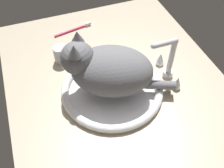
# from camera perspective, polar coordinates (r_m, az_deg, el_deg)

# --- Properties ---
(countertop) EXTENTS (1.03, 0.82, 0.03)m
(countertop) POSITION_cam_1_polar(r_m,az_deg,el_deg) (1.02, 1.15, -0.33)
(countertop) COLOR #B7A88E
(countertop) RESTS_ON ground
(sink_basin) EXTENTS (0.38, 0.38, 0.03)m
(sink_basin) POSITION_cam_1_polar(r_m,az_deg,el_deg) (0.97, 0.00, -1.05)
(sink_basin) COLOR white
(sink_basin) RESTS_ON countertop
(faucet) EXTENTS (0.17, 0.11, 0.19)m
(faucet) POSITION_cam_1_polar(r_m,az_deg,el_deg) (1.00, 12.10, 4.56)
(faucet) COLOR silver
(faucet) RESTS_ON countertop
(cat) EXTENTS (0.29, 0.38, 0.22)m
(cat) POSITION_cam_1_polar(r_m,az_deg,el_deg) (0.90, -1.39, 3.29)
(cat) COLOR slate
(cat) RESTS_ON sink_basin
(metal_jar) EXTENTS (0.06, 0.06, 0.07)m
(metal_jar) POSITION_cam_1_polar(r_m,az_deg,el_deg) (1.09, -11.05, 6.40)
(metal_jar) COLOR #B2B5BA
(metal_jar) RESTS_ON countertop
(toothbrush) EXTENTS (0.05, 0.18, 0.02)m
(toothbrush) POSITION_cam_1_polar(r_m,az_deg,el_deg) (1.25, -8.33, 11.60)
(toothbrush) COLOR #D83359
(toothbrush) RESTS_ON countertop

